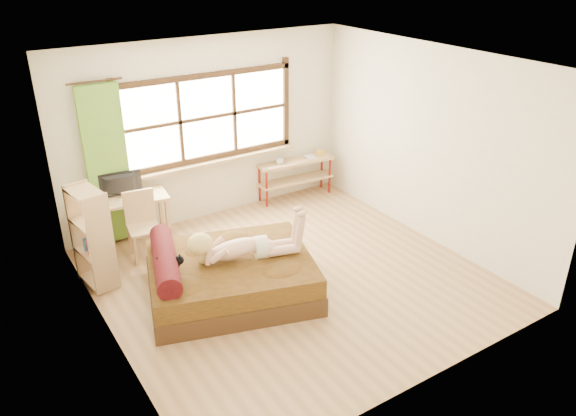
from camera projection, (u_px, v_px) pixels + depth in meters
floor at (291, 278)px, 7.13m from camera, size 4.50×4.50×0.00m
ceiling at (292, 62)px, 5.97m from camera, size 4.50×4.50×0.00m
wall_back at (208, 130)px, 8.25m from camera, size 4.50×0.00×4.50m
wall_front at (434, 264)px, 4.84m from camera, size 4.50×0.00×4.50m
wall_left at (98, 228)px, 5.45m from camera, size 0.00×4.50×4.50m
wall_right at (429, 145)px, 7.65m from camera, size 0.00×4.50×4.50m
window at (208, 120)px, 8.16m from camera, size 2.80×0.16×1.46m
curtain at (107, 166)px, 7.49m from camera, size 0.55×0.10×2.20m
bed at (227, 276)px, 6.69m from camera, size 2.29×2.03×0.73m
woman at (243, 236)px, 6.52m from camera, size 1.40×0.76×0.58m
kitten at (169, 264)px, 6.28m from camera, size 0.31×0.19×0.23m
desk at (124, 204)px, 7.63m from camera, size 1.22×0.68×0.73m
monitor at (120, 185)px, 7.55m from camera, size 0.59×0.15×0.34m
chair at (142, 221)px, 7.46m from camera, size 0.46×0.46×0.91m
pipe_shelf at (296, 170)px, 9.20m from camera, size 1.31×0.42×0.73m
cup at (280, 161)px, 8.95m from camera, size 0.13×0.13×0.10m
book at (305, 158)px, 9.21m from camera, size 0.18×0.23×0.02m
bookshelf at (92, 237)px, 6.75m from camera, size 0.40×0.59×1.27m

